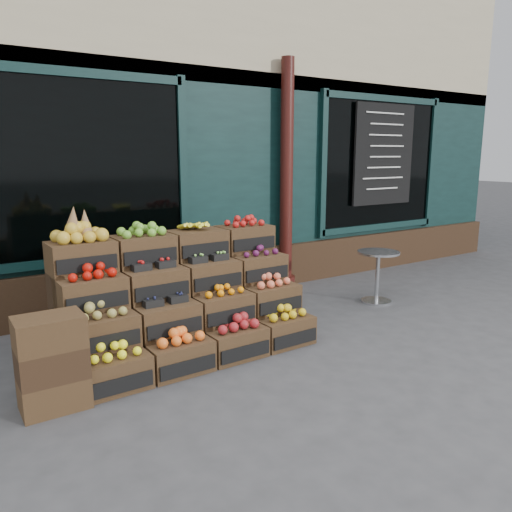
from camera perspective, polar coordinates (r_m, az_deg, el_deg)
ground at (r=5.14m, az=6.26°, el=-10.41°), size 60.00×60.00×0.00m
shop_facade at (r=9.30m, az=-14.45°, el=14.22°), size 12.00×6.24×4.80m
crate_display at (r=5.02m, az=-8.41°, el=-5.49°), size 2.37×1.19×1.47m
spare_crates at (r=4.16m, az=-22.29°, el=-11.24°), size 0.49×0.34×0.74m
bistro_table at (r=6.68m, az=13.72°, el=-1.64°), size 0.54×0.54×0.68m
shopkeeper at (r=6.54m, az=-20.13°, el=3.10°), size 0.81×0.59×2.06m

